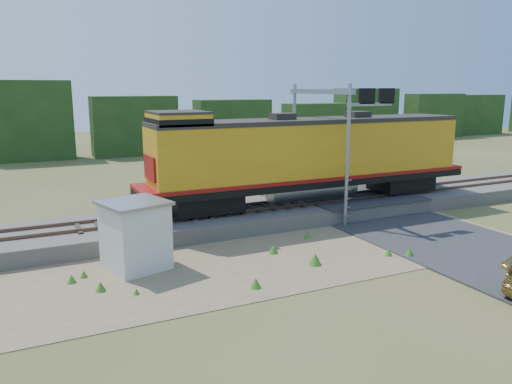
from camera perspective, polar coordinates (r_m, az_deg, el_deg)
ground at (r=22.36m, az=6.05°, el=-7.20°), size 140.00×140.00×0.00m
ballast at (r=27.32m, az=-0.49°, el=-2.72°), size 70.00×5.00×0.80m
rails at (r=27.20m, az=-0.49°, el=-1.74°), size 70.00×1.54×0.16m
dirt_shoulder at (r=21.85m, az=0.84°, el=-7.55°), size 26.00×8.00×0.03m
road at (r=27.03m, az=18.03°, el=-4.16°), size 7.00×66.00×0.86m
tree_line_north at (r=57.23m, az=-14.23°, el=7.30°), size 130.00×3.00×6.50m
weed_clumps at (r=20.93m, az=-2.39°, el=-8.50°), size 15.00×6.20×0.56m
locomotive at (r=28.36m, az=6.03°, el=4.18°), size 20.09×3.06×5.18m
shed at (r=20.83m, az=-13.62°, el=-4.78°), size 2.96×2.96×2.83m
signal_gantry at (r=28.15m, az=8.66°, el=8.29°), size 2.97×6.20×7.49m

